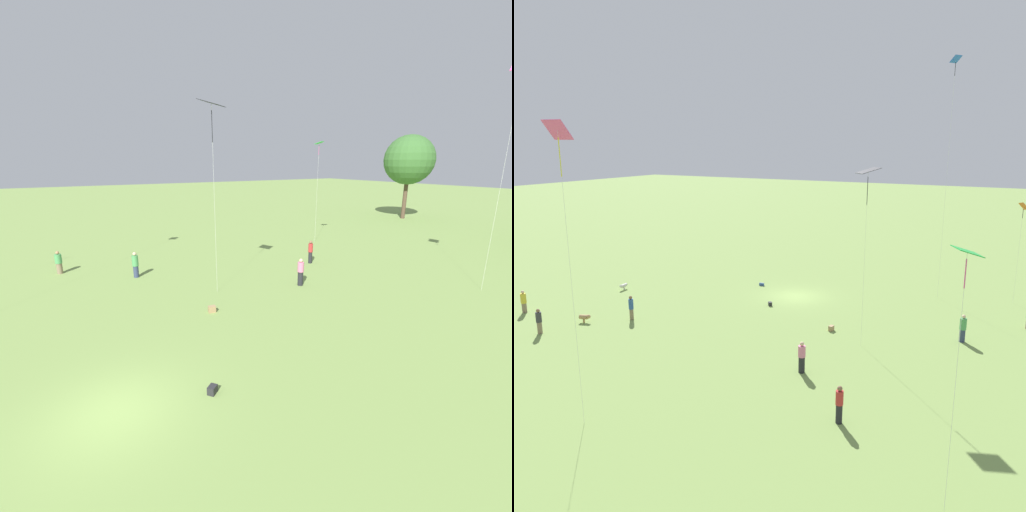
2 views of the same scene
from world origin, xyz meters
The scene contains 17 objects.
ground_plane centered at (0.00, 0.00, 0.00)m, with size 240.00×240.00×0.00m, color #7A994C.
person_0 centered at (-13.62, 3.69, 0.90)m, with size 0.59×0.59×1.82m.
person_1 centered at (11.57, 15.69, 0.87)m, with size 0.50×0.50×1.73m.
person_2 centered at (8.09, 10.70, 0.90)m, with size 0.38×0.38×1.78m.
person_3 centered at (-10.05, 16.48, 0.93)m, with size 0.42×0.42×1.84m.
person_4 centered at (-6.38, 12.61, 0.90)m, with size 0.58×0.58×1.82m.
person_5 centered at (16.27, 13.44, 0.86)m, with size 0.57×0.57×1.74m.
kite_0 centered at (0.23, 22.03, 12.53)m, with size 1.07×0.77×13.44m.
kite_1 centered at (-15.46, 21.56, 9.12)m, with size 0.99×1.00×9.71m.
kite_2 centered at (-8.09, 7.40, 10.67)m, with size 1.69×1.70×11.13m.
kite_3 centered at (-10.49, -5.26, 17.10)m, with size 0.89×0.93×18.88m.
kite_4 centered at (-16.08, -6.53, 7.44)m, with size 0.78×0.85×8.05m.
dog_0 centered at (10.58, 12.74, 0.40)m, with size 0.83×0.53×0.60m.
dog_1 centered at (14.08, 5.43, 0.36)m, with size 0.34×0.85×0.53m.
picnic_bag_0 centered at (0.74, 3.15, 0.15)m, with size 0.42×0.43×0.29m.
picnic_bag_1 centered at (4.07, -1.44, 0.12)m, with size 0.44×0.19×0.24m.
picnic_bag_2 centered at (-5.49, 5.89, 0.18)m, with size 0.32×0.41×0.36m.
Camera 2 is at (-17.06, 36.09, 12.55)m, focal length 35.00 mm.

